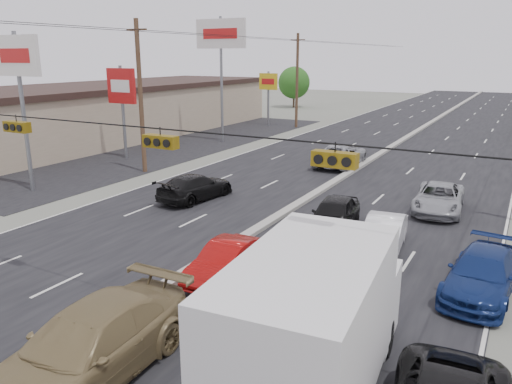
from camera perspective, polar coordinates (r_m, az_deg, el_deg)
ground at (r=16.61m, az=-13.99°, el=-12.83°), size 200.00×200.00×0.00m
road_surface at (r=42.51m, az=14.44°, el=4.41°), size 20.00×160.00×0.02m
center_median at (r=42.49m, az=14.45°, el=4.54°), size 0.50×160.00×0.20m
strip_mall at (r=51.06m, az=-16.83°, el=8.62°), size 12.00×42.00×4.60m
parking_lot at (r=45.45m, az=-8.56°, el=5.40°), size 10.00×42.00×0.02m
utility_pole_left_b at (r=34.31m, az=-13.06°, el=10.60°), size 1.60×0.30×10.00m
utility_pole_left_c at (r=55.48m, az=4.71°, el=12.61°), size 1.60×0.30×10.00m
traffic_signals at (r=13.94m, az=-11.18°, el=5.89°), size 25.00×0.30×0.54m
pole_sign_near at (r=31.34m, az=-25.55°, el=12.63°), size 3.50×0.25×9.00m
pole_sign_mid at (r=39.55m, az=-15.10°, el=11.06°), size 2.60×0.25×7.00m
pole_sign_billboard at (r=45.82m, az=-4.05°, el=16.75°), size 5.00×0.25×11.00m
pole_sign_far at (r=57.04m, az=1.42°, el=12.02°), size 2.20×0.25×6.00m
tree_left_far at (r=77.66m, az=4.37°, el=12.36°), size 4.80×4.80×6.12m
box_truck at (r=11.42m, az=6.91°, el=-15.02°), size 3.26×7.74×3.83m
tan_sedan at (r=13.28m, az=-18.64°, el=-16.45°), size 2.68×6.22×1.79m
red_sedan at (r=17.93m, az=-3.43°, el=-7.87°), size 1.51×4.01×1.31m
queue_car_a at (r=22.84m, az=8.90°, el=-2.58°), size 2.27×4.62×1.52m
queue_car_b at (r=20.96m, az=14.37°, el=-4.74°), size 1.92×4.32×1.38m
queue_car_c at (r=27.02m, az=20.16°, el=-0.69°), size 2.67×5.13×1.38m
queue_car_d at (r=18.34m, az=24.43°, el=-8.56°), size 2.40×5.08×1.43m
oncoming_near at (r=27.66m, az=-6.92°, el=0.56°), size 2.55×5.07×1.41m
oncoming_far at (r=36.44m, az=9.67°, el=4.19°), size 2.84×5.85×1.60m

